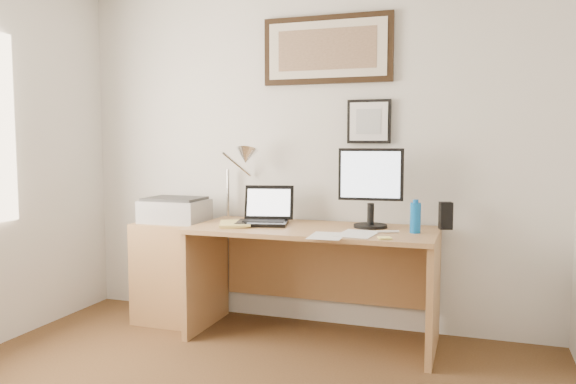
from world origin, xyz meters
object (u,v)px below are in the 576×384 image
at_px(book, 220,224).
at_px(lcd_monitor, 371,184).
at_px(printer, 175,210).
at_px(water_bottle, 415,218).
at_px(desk, 316,260).
at_px(side_cabinet, 174,272).
at_px(laptop, 265,216).

height_order(book, lcd_monitor, lcd_monitor).
relative_size(book, printer, 0.64).
distance_m(water_bottle, desk, 0.74).
height_order(desk, lcd_monitor, lcd_monitor).
relative_size(water_bottle, lcd_monitor, 0.36).
xyz_separation_m(side_cabinet, desk, (1.07, 0.04, 0.15)).
height_order(book, printer, printer).
xyz_separation_m(water_bottle, book, (-1.28, -0.12, -0.08)).
bearing_deg(water_bottle, laptop, 176.97).
distance_m(book, laptop, 0.31).
relative_size(lcd_monitor, printer, 1.18).
bearing_deg(side_cabinet, book, -19.79).
bearing_deg(book, side_cabinet, 160.21).
bearing_deg(laptop, book, -146.64).
relative_size(side_cabinet, laptop, 1.90).
relative_size(desk, laptop, 4.15).
height_order(water_bottle, book, water_bottle).
bearing_deg(desk, side_cabinet, -178.11).
relative_size(side_cabinet, book, 2.60).
bearing_deg(printer, book, -22.10).
relative_size(desk, printer, 3.64).
distance_m(side_cabinet, water_bottle, 1.80).
height_order(side_cabinet, book, book).
bearing_deg(laptop, water_bottle, -3.03).
relative_size(book, laptop, 0.73).
height_order(water_bottle, lcd_monitor, lcd_monitor).
bearing_deg(lcd_monitor, book, -166.25).
bearing_deg(laptop, desk, 4.64).
height_order(water_bottle, laptop, laptop).
xyz_separation_m(book, lcd_monitor, (0.97, 0.24, 0.28)).
xyz_separation_m(desk, laptop, (-0.36, -0.03, 0.29)).
bearing_deg(lcd_monitor, laptop, -174.54).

